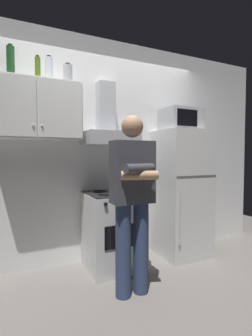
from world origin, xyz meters
TOP-DOWN VIEW (x-y plane):
  - ground_plane at (0.00, 0.00)m, footprint 7.00×7.00m
  - back_wall_tiled at (0.00, 0.60)m, footprint 4.80×0.10m
  - upper_cabinet at (-0.85, 0.37)m, footprint 0.90×0.37m
  - stove_oven at (-0.05, 0.25)m, footprint 0.60×0.62m
  - range_hood at (-0.05, 0.38)m, footprint 0.60×0.44m
  - refrigerator at (0.90, 0.25)m, footprint 0.60×0.62m
  - microwave at (0.90, 0.27)m, footprint 0.48×0.37m
  - person_standing at (-0.10, -0.36)m, footprint 0.38×0.33m
  - cooking_pot at (0.08, 0.13)m, footprint 0.32×0.22m
  - bottle_olive_oil at (-0.82, 0.40)m, footprint 0.06×0.06m
  - bottle_wine_green at (-1.08, 0.39)m, footprint 0.08×0.08m
  - bottle_canister_steel at (-0.52, 0.34)m, footprint 0.10×0.10m
  - bottle_vodka_clear at (-0.71, 0.41)m, footprint 0.08×0.08m

SIDE VIEW (x-z plane):
  - ground_plane at x=0.00m, z-range 0.00..0.00m
  - stove_oven at x=-0.05m, z-range 0.00..0.87m
  - refrigerator at x=0.90m, z-range 0.00..1.60m
  - person_standing at x=-0.10m, z-range 0.08..1.72m
  - cooking_pot at x=0.08m, z-range 0.87..0.98m
  - back_wall_tiled at x=0.00m, z-range 0.00..2.70m
  - range_hood at x=-0.05m, z-range 1.22..1.97m
  - microwave at x=0.90m, z-range 1.60..1.88m
  - upper_cabinet at x=-0.85m, z-range 1.45..2.05m
  - bottle_canister_steel at x=-0.52m, z-range 2.04..2.25m
  - bottle_olive_oil at x=-0.82m, z-range 2.04..2.31m
  - bottle_vodka_clear at x=-0.71m, z-range 2.04..2.33m
  - bottle_wine_green at x=-1.08m, z-range 2.04..2.37m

